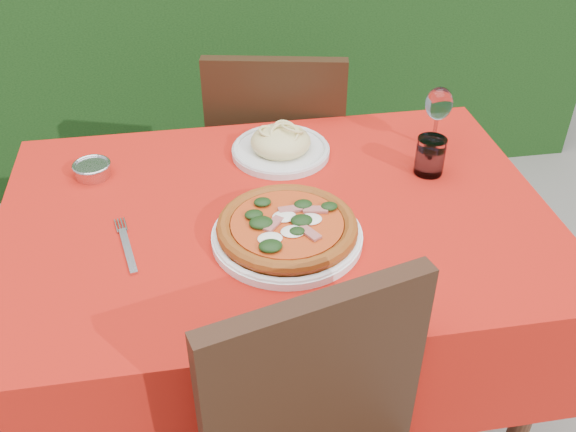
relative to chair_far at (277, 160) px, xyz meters
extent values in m
plane|color=slate|center=(-0.09, -0.59, -0.52)|extent=(60.00, 60.00, 0.00)
cube|color=#472617|center=(-0.09, -0.59, 0.20)|extent=(1.20, 0.80, 0.04)
cylinder|color=#472617|center=(0.45, -0.93, -0.17)|extent=(0.05, 0.05, 0.70)
cylinder|color=#472617|center=(-0.63, -0.25, -0.17)|extent=(0.05, 0.05, 0.70)
cylinder|color=#472617|center=(0.45, -0.25, -0.17)|extent=(0.05, 0.05, 0.70)
cube|color=red|center=(-0.09, -0.59, 0.07)|extent=(1.26, 0.86, 0.32)
cube|color=black|center=(-0.09, -1.07, 0.17)|extent=(0.41, 0.15, 0.46)
cube|color=black|center=(0.02, 0.08, -0.08)|extent=(0.49, 0.49, 0.04)
cube|color=black|center=(-0.02, -0.10, 0.16)|extent=(0.41, 0.12, 0.45)
cylinder|color=black|center=(0.22, 0.22, -0.31)|extent=(0.04, 0.04, 0.42)
cylinder|color=black|center=(-0.12, 0.29, -0.31)|extent=(0.04, 0.04, 0.42)
cylinder|color=black|center=(0.15, -0.13, -0.31)|extent=(0.04, 0.04, 0.42)
cylinder|color=black|center=(-0.19, -0.06, -0.31)|extent=(0.04, 0.04, 0.42)
cylinder|color=white|center=(-0.08, -0.70, 0.23)|extent=(0.33, 0.33, 0.02)
cylinder|color=#B35018|center=(-0.08, -0.70, 0.25)|extent=(0.38, 0.38, 0.02)
cylinder|color=#A3210A|center=(-0.08, -0.70, 0.27)|extent=(0.31, 0.31, 0.01)
cylinder|color=silver|center=(-0.04, -0.34, 0.23)|extent=(0.26, 0.26, 0.02)
ellipsoid|color=beige|center=(-0.04, -0.34, 0.26)|extent=(0.20, 0.20, 0.07)
cylinder|color=white|center=(0.31, -0.49, 0.27)|extent=(0.07, 0.07, 0.10)
cylinder|color=#9BC2D2|center=(0.31, -0.49, 0.26)|extent=(0.06, 0.06, 0.07)
cylinder|color=silver|center=(0.36, -0.37, 0.23)|extent=(0.06, 0.06, 0.01)
cylinder|color=silver|center=(0.36, -0.37, 0.28)|extent=(0.01, 0.01, 0.09)
ellipsoid|color=silver|center=(0.36, -0.37, 0.35)|extent=(0.07, 0.07, 0.09)
cube|color=silver|center=(-0.42, -0.68, 0.23)|extent=(0.07, 0.21, 0.01)
cylinder|color=silver|center=(-0.52, -0.37, 0.24)|extent=(0.09, 0.09, 0.03)
camera|label=1|loc=(-0.26, -1.77, 1.09)|focal=40.00mm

